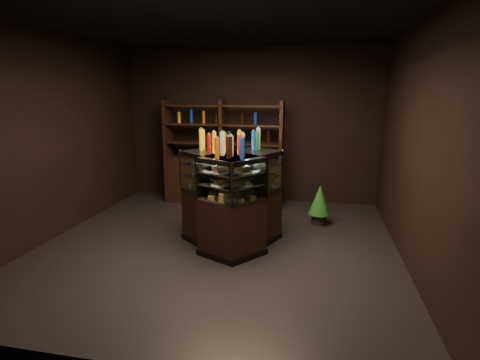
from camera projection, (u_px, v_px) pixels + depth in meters
name	position (u px, v px, depth m)	size (l,w,h in m)	color
ground	(218.00, 245.00, 5.39)	(5.00, 5.00, 0.00)	black
room_shell	(216.00, 108.00, 4.94)	(5.02, 5.02, 3.01)	black
display_case	(232.00, 216.00, 5.26)	(1.49, 1.38, 1.35)	black
food_display	(232.00, 175.00, 5.12)	(1.10, 1.11, 0.42)	#CB9249
bottles_top	(231.00, 143.00, 5.03)	(0.94, 0.97, 0.30)	#B20C0A
potted_conifer	(320.00, 199.00, 6.15)	(0.35, 0.35, 0.76)	black
back_shelving	(223.00, 173.00, 7.29)	(2.32, 0.47, 2.00)	black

